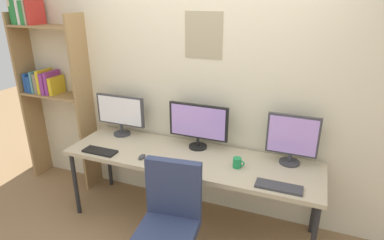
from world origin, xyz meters
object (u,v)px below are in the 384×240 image
office_chair (169,235)px  monitor_center (198,124)px  monitor_left (120,113)px  desk (190,161)px  keyboard_right (279,187)px  coffee_mug (237,163)px  bookshelf (48,77)px  keyboard_center (180,167)px  keyboard_left (100,151)px  monitor_right (292,138)px  computer_mouse (142,157)px

office_chair → monitor_center: monitor_center is taller
monitor_left → monitor_center: (0.88, 0.00, 0.00)m
desk → keyboard_right: size_ratio=6.60×
office_chair → keyboard_right: (0.75, 0.44, 0.35)m
desk → coffee_mug: bearing=-4.0°
bookshelf → keyboard_center: bearing=-14.2°
office_chair → coffee_mug: (0.36, 0.64, 0.38)m
keyboard_center → office_chair: bearing=-78.0°
monitor_left → keyboard_left: size_ratio=1.66×
monitor_center → monitor_right: (0.88, -0.00, -0.01)m
bookshelf → monitor_center: bookshelf is taller
desk → keyboard_left: size_ratio=7.20×
monitor_left → monitor_center: 0.88m
monitor_center → office_chair: bearing=-83.9°
desk → monitor_right: size_ratio=5.22×
keyboard_center → computer_mouse: size_ratio=3.83×
bookshelf → computer_mouse: 1.57m
coffee_mug → monitor_center: bearing=151.9°
monitor_right → computer_mouse: monitor_right is taller
bookshelf → monitor_right: bookshelf is taller
monitor_left → bookshelf: bearing=178.9°
monitor_center → coffee_mug: 0.56m
monitor_left → desk: bearing=-13.6°
office_chair → monitor_right: bearing=48.6°
keyboard_right → coffee_mug: bearing=152.6°
bookshelf → keyboard_center: (1.82, -0.46, -0.54)m
monitor_right → coffee_mug: 0.52m
computer_mouse → coffee_mug: 0.87m
monitor_center → coffee_mug: (0.46, -0.24, -0.21)m
monitor_left → computer_mouse: monitor_left is taller
office_chair → keyboard_center: (-0.09, 0.44, 0.35)m
desk → computer_mouse: computer_mouse is taller
desk → coffee_mug: coffee_mug is taller
monitor_right → keyboard_right: (-0.04, -0.44, -0.23)m
monitor_center → keyboard_left: monitor_center is taller
monitor_right → keyboard_left: 1.79m
keyboard_left → coffee_mug: (1.30, 0.20, 0.04)m
monitor_center → computer_mouse: bearing=-135.0°
monitor_right → computer_mouse: 1.36m
monitor_center → keyboard_left: size_ratio=1.78×
bookshelf → keyboard_right: bearing=-9.8°
monitor_right → office_chair: bearing=-131.4°
keyboard_left → monitor_right: bearing=14.5°
bookshelf → keyboard_left: size_ratio=6.40×
office_chair → keyboard_center: office_chair is taller
desk → monitor_left: bearing=166.4°
computer_mouse → desk: bearing=25.3°
desk → monitor_left: monitor_left is taller
bookshelf → keyboard_center: 1.95m
bookshelf → desk: bearing=-7.2°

